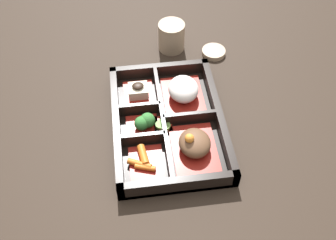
{
  "coord_description": "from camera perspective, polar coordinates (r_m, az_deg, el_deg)",
  "views": [
    {
      "loc": [
        0.51,
        -0.07,
        0.65
      ],
      "look_at": [
        0.0,
        0.0,
        0.03
      ],
      "focal_mm": 42.0,
      "sensor_mm": 36.0,
      "label": 1
    }
  ],
  "objects": [
    {
      "name": "bento_base",
      "position": [
        0.83,
        0.0,
        -0.88
      ],
      "size": [
        0.32,
        0.23,
        0.01
      ],
      "color": "black",
      "rests_on": "ground_plane"
    },
    {
      "name": "bowl_pickles",
      "position": [
        0.82,
        -0.72,
        -0.69
      ],
      "size": [
        0.04,
        0.04,
        0.01
      ],
      "color": "maroon",
      "rests_on": "bento_base"
    },
    {
      "name": "bowl_rice",
      "position": [
        0.86,
        2.24,
        4.27
      ],
      "size": [
        0.12,
        0.09,
        0.05
      ],
      "color": "maroon",
      "rests_on": "bento_base"
    },
    {
      "name": "sauce_dish",
      "position": [
        1.0,
        6.64,
        9.79
      ],
      "size": [
        0.06,
        0.06,
        0.01
      ],
      "color": "gray",
      "rests_on": "ground_plane"
    },
    {
      "name": "ground_plane",
      "position": [
        0.83,
        0.0,
        -1.1
      ],
      "size": [
        3.0,
        3.0,
        0.0
      ],
      "primitive_type": "plane",
      "color": "black"
    },
    {
      "name": "bowl_carrots",
      "position": [
        0.76,
        -3.39,
        -6.12
      ],
      "size": [
        0.08,
        0.07,
        0.02
      ],
      "color": "maroon",
      "rests_on": "bento_base"
    },
    {
      "name": "bowl_tofu",
      "position": [
        0.87,
        -4.32,
        4.06
      ],
      "size": [
        0.09,
        0.07,
        0.04
      ],
      "color": "maroon",
      "rests_on": "bento_base"
    },
    {
      "name": "tea_cup",
      "position": [
        0.99,
        0.5,
        12.1
      ],
      "size": [
        0.06,
        0.06,
        0.07
      ],
      "color": "gray",
      "rests_on": "ground_plane"
    },
    {
      "name": "bento_rim",
      "position": [
        0.82,
        -0.22,
        -0.25
      ],
      "size": [
        0.32,
        0.23,
        0.04
      ],
      "color": "black",
      "rests_on": "ground_plane"
    },
    {
      "name": "bowl_greens",
      "position": [
        0.81,
        -3.43,
        -0.39
      ],
      "size": [
        0.06,
        0.07,
        0.04
      ],
      "color": "maroon",
      "rests_on": "bento_base"
    },
    {
      "name": "bowl_stew",
      "position": [
        0.77,
        3.86,
        -3.57
      ],
      "size": [
        0.12,
        0.09,
        0.05
      ],
      "color": "maroon",
      "rests_on": "bento_base"
    }
  ]
}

